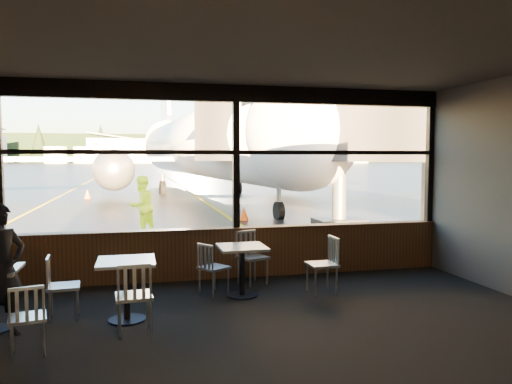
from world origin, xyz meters
name	(u,v)px	position (x,y,z in m)	size (l,w,h in m)	color
ground_plane	(144,166)	(0.00, 120.00, 0.00)	(520.00, 520.00, 0.00)	black
carpet_floor	(283,332)	(0.00, -3.00, 0.01)	(8.00, 6.00, 0.01)	black
ceiling	(284,51)	(0.00, -3.00, 3.50)	(8.00, 6.00, 0.04)	#38332D
wall_back	(414,228)	(0.00, -6.00, 1.75)	(8.00, 0.04, 3.50)	#514940
window_sill	(236,253)	(0.00, 0.00, 0.45)	(8.00, 0.28, 0.90)	#533019
window_header	(236,94)	(0.00, 0.00, 3.35)	(8.00, 0.18, 0.30)	black
mullion_centre	(236,158)	(0.00, 0.00, 2.20)	(0.12, 0.12, 2.60)	black
mullion_right	(430,158)	(3.95, 0.00, 2.20)	(0.12, 0.12, 2.60)	black
window_transom	(236,152)	(0.00, 0.00, 2.30)	(8.00, 0.10, 0.08)	black
airliner	(204,100)	(2.11, 20.17, 5.52)	(30.11, 36.13, 11.04)	white
jet_bridge	(317,153)	(3.60, 5.50, 2.35)	(8.82, 10.77, 4.70)	#2A2A2C
cafe_table_near	(242,271)	(-0.16, -1.27, 0.41)	(0.74, 0.74, 0.81)	#ABA79D
cafe_table_mid	(127,291)	(-1.92, -2.07, 0.42)	(0.76, 0.76, 0.83)	#9D9890
chair_near_e	(322,265)	(1.13, -1.40, 0.47)	(0.51, 0.51, 0.93)	beige
chair_near_w	(214,268)	(-0.57, -1.02, 0.42)	(0.46, 0.46, 0.85)	beige
chair_near_n	(253,258)	(0.17, -0.58, 0.47)	(0.51, 0.51, 0.93)	beige
chair_mid_s	(134,297)	(-1.82, -2.58, 0.47)	(0.51, 0.51, 0.93)	#B9B4A7
chair_mid_w	(64,287)	(-2.75, -1.77, 0.44)	(0.48, 0.48, 0.88)	#B1ACA0
chair_left_s	(27,319)	(-2.97, -3.00, 0.41)	(0.45, 0.45, 0.82)	#B7B2A5
passenger	(1,271)	(-3.38, -2.37, 0.84)	(0.61, 0.40, 1.67)	black
ground_crew	(141,206)	(-1.65, 5.29, 0.85)	(0.83, 0.64, 1.70)	#BFF219
cone_nose	(244,214)	(1.88, 8.10, 0.24)	(0.34, 0.34, 0.47)	#DD3C07
cone_wing	(87,194)	(-4.34, 19.03, 0.24)	(0.35, 0.35, 0.49)	#F25807
hangar_mid	(141,150)	(0.00, 185.00, 5.00)	(38.00, 15.00, 10.00)	silver
hangar_right	(298,148)	(60.00, 178.00, 6.00)	(50.00, 20.00, 12.00)	silver
fuel_tank_a	(55,155)	(-30.00, 182.00, 3.00)	(8.00, 8.00, 6.00)	silver
fuel_tank_b	(85,155)	(-20.00, 182.00, 3.00)	(8.00, 8.00, 6.00)	silver
fuel_tank_c	(113,155)	(-10.00, 182.00, 3.00)	(8.00, 8.00, 6.00)	silver
treeline	(141,148)	(0.00, 210.00, 6.00)	(360.00, 3.00, 12.00)	black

